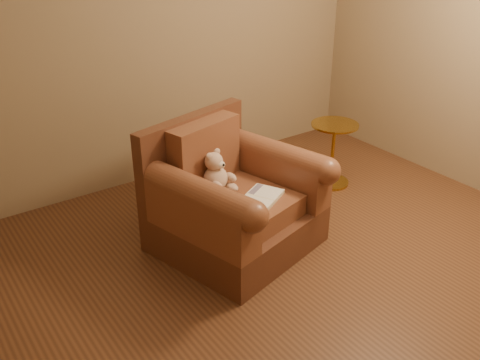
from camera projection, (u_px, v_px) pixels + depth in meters
floor at (316, 279)px, 3.50m from camera, size 4.00×4.00×0.00m
room at (338, 8)px, 2.72m from camera, size 4.02×4.02×2.71m
armchair at (231, 201)px, 3.74m from camera, size 1.18×1.15×0.89m
teddy_bear at (217, 176)px, 3.66m from camera, size 0.22×0.25×0.30m
guidebook at (260, 199)px, 3.57m from camera, size 0.41×0.35×0.03m
side_table at (333, 152)px, 4.60m from camera, size 0.40×0.40×0.56m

